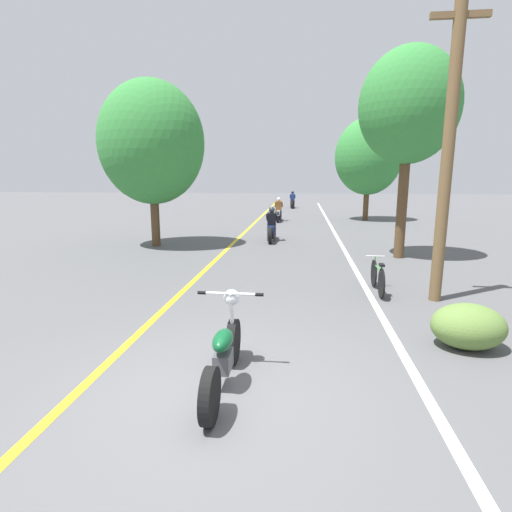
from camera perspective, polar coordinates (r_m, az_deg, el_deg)
The scene contains 13 objects.
ground_plane at distance 5.23m, azimuth -5.73°, elevation -18.74°, with size 120.00×120.00×0.00m, color #515154.
lane_stripe_center at distance 16.95m, azimuth -2.68°, elevation 2.41°, with size 0.14×48.00×0.01m, color yellow.
lane_stripe_edge at distance 16.80m, azimuth 11.81°, elevation 2.11°, with size 0.14×48.00×0.01m, color white.
utility_pole at distance 9.11m, azimuth 25.77°, elevation 13.82°, with size 1.10×0.24×6.20m.
roadside_tree_right_near at distance 13.84m, azimuth 21.02°, elevation 19.25°, with size 3.04×2.74×6.49m.
roadside_tree_right_far at distance 25.31m, azimuth 15.77°, elevation 13.53°, with size 3.94×3.55×6.06m.
roadside_tree_left at distance 15.65m, azimuth -14.71°, elevation 15.34°, with size 3.88×3.50×6.06m.
roadside_bush at distance 7.04m, azimuth 28.04°, elevation -8.84°, with size 1.10×0.88×0.70m.
motorcycle_foreground at distance 5.16m, azimuth -4.59°, elevation -13.63°, with size 0.89×2.09×1.10m.
motorcycle_rider_lead at distance 16.41m, azimuth 2.25°, elevation 4.02°, with size 0.50×2.06×1.42m.
motorcycle_rider_mid at distance 23.87m, azimuth 3.25°, elevation 6.25°, with size 0.50×2.16×1.41m.
motorcycle_rider_far at distance 34.09m, azimuth 5.23°, elevation 7.73°, with size 0.50×2.01×1.42m.
bicycle_parked at distance 9.55m, azimuth 16.98°, elevation -2.88°, with size 0.44×1.61×0.77m.
Camera 1 is at (1.01, -4.42, 2.61)m, focal length 28.00 mm.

